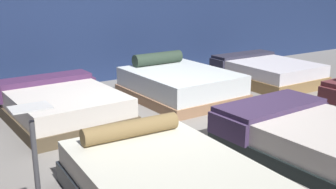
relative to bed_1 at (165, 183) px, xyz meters
name	(u,v)px	position (x,y,z in m)	size (l,w,h in m)	color
ground_plane	(165,131)	(1.04, 1.63, -0.23)	(18.00, 18.00, 0.02)	gray
bed_1	(165,183)	(0.00, 0.00, 0.00)	(1.52, 2.06, 0.62)	black
bed_2	(307,134)	(2.10, 0.11, -0.01)	(1.63, 2.02, 0.47)	black
bed_5	(62,105)	(0.00, 2.84, 0.01)	(1.62, 2.04, 0.53)	brown
bed_6	(180,84)	(2.13, 2.86, 0.03)	(1.62, 2.01, 0.72)	#956D4F
bed_7	(267,72)	(4.27, 2.83, 0.00)	(1.53, 1.95, 0.51)	olive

